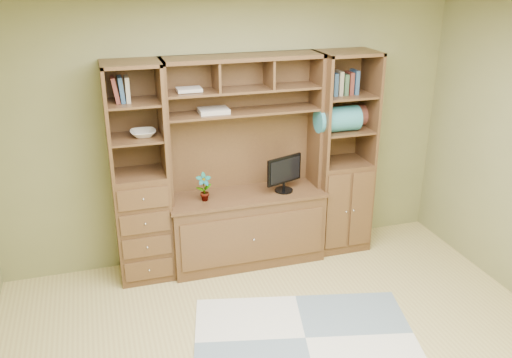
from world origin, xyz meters
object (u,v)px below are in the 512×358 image
object	(u,v)px
center_hutch	(246,166)
left_tower	(139,175)
right_tower	(343,154)
monitor	(284,168)

from	to	relation	value
center_hutch	left_tower	bearing A→B (deg)	177.71
right_tower	monitor	bearing A→B (deg)	-173.44
center_hutch	monitor	world-z (taller)	center_hutch
center_hutch	left_tower	xyz separation A→B (m)	(-1.00, 0.04, 0.00)
left_tower	monitor	xyz separation A→B (m)	(1.37, -0.07, -0.05)
left_tower	monitor	bearing A→B (deg)	-3.13
right_tower	monitor	xyz separation A→B (m)	(-0.65, -0.07, -0.05)
center_hutch	monitor	size ratio (longest dim) A/B	4.15
center_hutch	right_tower	size ratio (longest dim) A/B	1.00
center_hutch	right_tower	distance (m)	1.03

